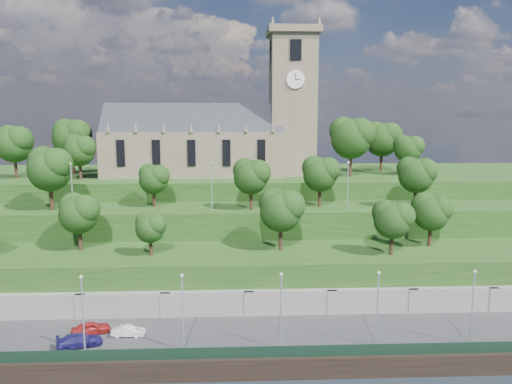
{
  "coord_description": "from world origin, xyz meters",
  "views": [
    {
      "loc": [
        3.32,
        -45.87,
        25.94
      ],
      "look_at": [
        6.65,
        30.0,
        14.17
      ],
      "focal_mm": 35.0,
      "sensor_mm": 36.0,
      "label": 1
    }
  ],
  "objects_px": {
    "car_left": "(91,328)",
    "car_middle": "(128,331)",
    "car_right": "(80,340)",
    "church": "(220,134)"
  },
  "relations": [
    {
      "from": "car_left",
      "to": "car_middle",
      "type": "distance_m",
      "value": 4.28
    },
    {
      "from": "car_left",
      "to": "car_middle",
      "type": "xyz_separation_m",
      "value": [
        4.22,
        -0.69,
        -0.12
      ]
    },
    {
      "from": "car_middle",
      "to": "car_right",
      "type": "height_order",
      "value": "car_right"
    },
    {
      "from": "car_middle",
      "to": "car_right",
      "type": "bearing_deg",
      "value": 119.88
    },
    {
      "from": "car_left",
      "to": "car_right",
      "type": "distance_m",
      "value": 2.96
    },
    {
      "from": "church",
      "to": "car_right",
      "type": "height_order",
      "value": "church"
    },
    {
      "from": "church",
      "to": "car_middle",
      "type": "distance_m",
      "value": 45.47
    },
    {
      "from": "car_right",
      "to": "car_left",
      "type": "bearing_deg",
      "value": -25.06
    },
    {
      "from": "car_left",
      "to": "car_right",
      "type": "relative_size",
      "value": 0.9
    },
    {
      "from": "car_left",
      "to": "car_middle",
      "type": "bearing_deg",
      "value": -123.65
    }
  ]
}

